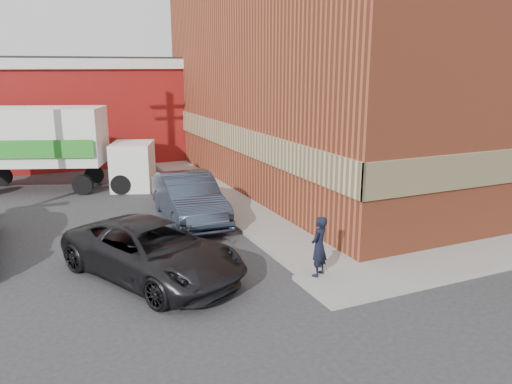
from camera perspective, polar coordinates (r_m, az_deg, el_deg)
name	(u,v)px	position (r m, az deg, el deg)	size (l,w,h in m)	color
ground	(310,276)	(12.81, 6.16, -9.57)	(90.00, 90.00, 0.00)	#28282B
brick_building	(375,76)	(23.96, 13.40, 12.73)	(14.25, 18.25, 9.36)	brown
sidewalk_west	(213,192)	(20.81, -4.93, 0.02)	(1.80, 18.00, 0.12)	gray
warehouse	(30,110)	(30.16, -24.39, 8.53)	(16.30, 8.30, 5.60)	maroon
man	(319,246)	(12.32, 7.21, -6.19)	(0.55, 0.36, 1.51)	black
sedan	(189,198)	(17.06, -7.69, -0.67)	(1.69, 4.86, 1.60)	#283243
suv_a	(153,251)	(12.67, -11.74, -6.60)	(2.35, 5.10, 1.42)	black
box_truck	(54,143)	(22.61, -22.12, 5.21)	(7.35, 4.45, 3.49)	silver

